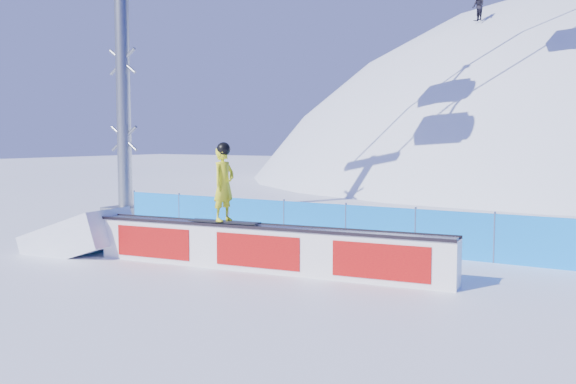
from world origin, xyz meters
The scene contains 5 objects.
ground centered at (0.00, 0.00, 0.00)m, with size 160.00×160.00×0.00m, color white.
safety_fence centered at (0.00, 4.50, 0.60)m, with size 22.05×0.05×1.30m.
rail_box centered at (-3.26, 0.80, 0.52)m, with size 8.80×1.63×1.05m.
snow_ramp centered at (-8.71, 0.16, 0.00)m, with size 2.51×1.68×0.94m, color white, non-canonical shape.
snowboarder centered at (-4.26, 0.68, 1.97)m, with size 1.82×0.66×1.87m.
Camera 1 is at (4.81, -11.17, 3.02)m, focal length 40.00 mm.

